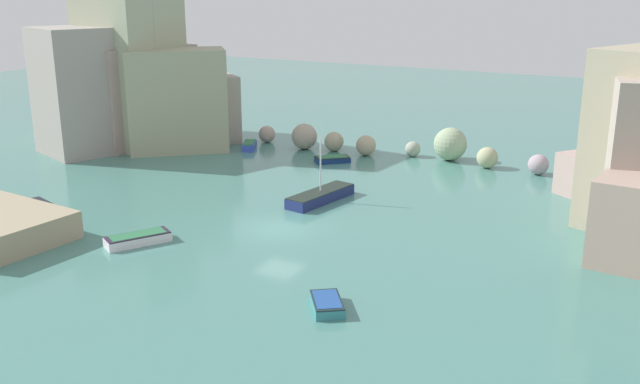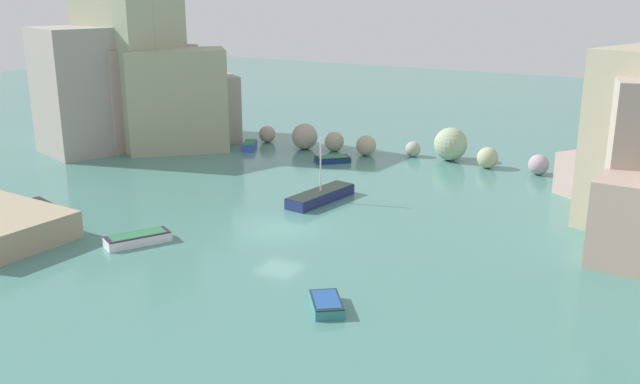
# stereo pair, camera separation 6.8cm
# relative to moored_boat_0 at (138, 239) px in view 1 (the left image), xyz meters

# --- Properties ---
(cove_water) EXTENTS (160.00, 160.00, 0.00)m
(cove_water) POSITION_rel_moored_boat_0_xyz_m (5.40, 5.84, -0.30)
(cove_water) COLOR #488077
(cove_water) RESTS_ON ground
(cliff_headland_left) EXTENTS (18.96, 16.88, 14.35)m
(cliff_headland_left) POSITION_rel_moored_boat_0_xyz_m (-18.42, 18.92, 4.42)
(cliff_headland_left) COLOR #9C918B
(cliff_headland_left) RESTS_ON ground
(rock_breakwater) EXTENTS (31.91, 4.76, 2.65)m
(rock_breakwater) POSITION_rel_moored_boat_0_xyz_m (10.11, 25.37, 0.83)
(rock_breakwater) COLOR tan
(rock_breakwater) RESTS_ON ground
(moored_boat_0) EXTENTS (2.74, 3.65, 0.56)m
(moored_boat_0) POSITION_rel_moored_boat_0_xyz_m (0.00, 0.00, 0.00)
(moored_boat_0) COLOR white
(moored_boat_0) RESTS_ON cove_water
(moored_boat_1) EXTENTS (2.92, 1.94, 0.51)m
(moored_boat_1) POSITION_rel_moored_boat_0_xyz_m (-9.57, 1.32, -0.04)
(moored_boat_1) COLOR #407A45
(moored_boat_1) RESTS_ON cove_water
(moored_boat_2) EXTENTS (2.91, 2.86, 0.47)m
(moored_boat_2) POSITION_rel_moored_boat_0_xyz_m (0.44, 21.35, -0.05)
(moored_boat_2) COLOR navy
(moored_boat_2) RESTS_ON cove_water
(moored_boat_3) EXTENTS (2.37, 2.55, 0.50)m
(moored_boat_3) POSITION_rel_moored_boat_0_xyz_m (12.89, -1.95, -0.03)
(moored_boat_3) COLOR teal
(moored_boat_3) RESTS_ON cove_water
(moored_boat_4) EXTENTS (2.16, 2.83, 0.61)m
(moored_boat_4) POSITION_rel_moored_boat_0_xyz_m (-8.01, 21.91, 0.00)
(moored_boat_4) COLOR #364EBD
(moored_boat_4) RESTS_ON cove_water
(moored_boat_5) EXTENTS (2.28, 5.67, 4.24)m
(moored_boat_5) POSITION_rel_moored_boat_0_xyz_m (4.82, 11.71, 0.08)
(moored_boat_5) COLOR navy
(moored_boat_5) RESTS_ON cove_water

